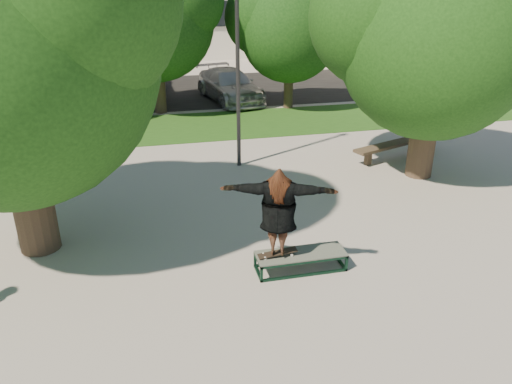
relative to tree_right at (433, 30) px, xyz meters
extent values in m
plane|color=#A7A099|center=(-5.92, -3.08, -4.09)|extent=(120.00, 120.00, 0.00)
cube|color=#1F4A15|center=(-4.92, 6.42, -4.08)|extent=(30.00, 4.00, 0.02)
cube|color=black|center=(-5.92, 12.92, -4.09)|extent=(40.00, 8.00, 0.01)
cylinder|color=#38281E|center=(-10.12, -2.08, -2.49)|extent=(0.84, 0.84, 3.20)
sphere|color=#153C10|center=(-10.12, -2.08, -0.02)|extent=(5.80, 5.80, 5.80)
cylinder|color=#38281E|center=(0.08, -0.08, -2.59)|extent=(0.76, 0.76, 3.00)
sphere|color=#153C10|center=(0.08, -0.08, -0.31)|extent=(5.20, 5.20, 5.20)
sphere|color=#153C10|center=(-1.22, 0.70, 0.34)|extent=(3.90, 3.90, 3.90)
sphere|color=#153C10|center=(1.25, -0.60, 0.60)|extent=(3.64, 3.64, 3.64)
cylinder|color=#38281E|center=(-12.42, 7.92, -2.69)|extent=(0.44, 0.44, 2.80)
sphere|color=black|center=(-12.42, 7.92, -0.63)|extent=(4.40, 4.40, 4.40)
sphere|color=black|center=(-11.43, 7.48, 0.14)|extent=(3.08, 3.08, 3.08)
cylinder|color=#38281E|center=(-6.92, 8.92, -2.59)|extent=(0.50, 0.50, 3.00)
sphere|color=black|center=(-6.92, 8.92, -0.37)|extent=(4.80, 4.80, 4.80)
sphere|color=black|center=(-8.12, 9.64, 0.23)|extent=(3.60, 3.60, 3.60)
cylinder|color=#38281E|center=(-1.42, 8.42, -2.79)|extent=(0.40, 0.40, 2.60)
sphere|color=black|center=(-1.42, 8.42, -0.86)|extent=(4.20, 4.20, 4.20)
sphere|color=black|center=(-2.47, 9.05, -0.34)|extent=(3.15, 3.15, 3.15)
sphere|color=black|center=(-0.47, 8.00, -0.13)|extent=(2.94, 2.94, 2.94)
cylinder|color=#2D2D30|center=(-4.92, 1.92, -1.09)|extent=(0.12, 0.12, 6.00)
cube|color=black|center=(-7.92, 21.86, -1.09)|extent=(27.60, 0.12, 1.60)
cube|color=#475147|center=(-4.88, -4.18, -3.73)|extent=(1.80, 0.60, 0.03)
cylinder|color=white|center=(-5.63, -4.26, -3.69)|extent=(0.06, 0.03, 0.06)
cylinder|color=white|center=(-5.63, -4.10, -3.69)|extent=(0.06, 0.03, 0.06)
cylinder|color=white|center=(-5.09, -4.26, -3.69)|extent=(0.06, 0.03, 0.06)
cylinder|color=white|center=(-5.09, -4.10, -3.69)|extent=(0.06, 0.03, 0.06)
cube|color=black|center=(-5.36, -4.18, -3.65)|extent=(0.78, 0.20, 0.10)
imported|color=brown|center=(-5.36, -4.18, -2.75)|extent=(2.27, 1.25, 1.78)
cube|color=#46392A|center=(-1.01, 1.05, -3.87)|extent=(0.22, 0.22, 0.45)
cube|color=#46392A|center=(1.35, 1.90, -3.87)|extent=(0.22, 0.22, 0.45)
cube|color=#46392A|center=(0.17, 1.47, -3.62)|extent=(3.36, 1.59, 0.09)
imported|color=#AAAAAF|center=(-9.42, 12.23, -3.38)|extent=(2.25, 4.41, 1.44)
imported|color=black|center=(-10.57, 12.76, -3.44)|extent=(1.73, 4.08, 1.31)
imported|color=#555559|center=(-7.92, 12.77, -3.31)|extent=(2.77, 5.73, 1.57)
imported|color=#B3B3B8|center=(-3.66, 10.42, -3.39)|extent=(2.90, 5.14, 1.40)
camera|label=1|loc=(-7.70, -12.36, 1.42)|focal=35.00mm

